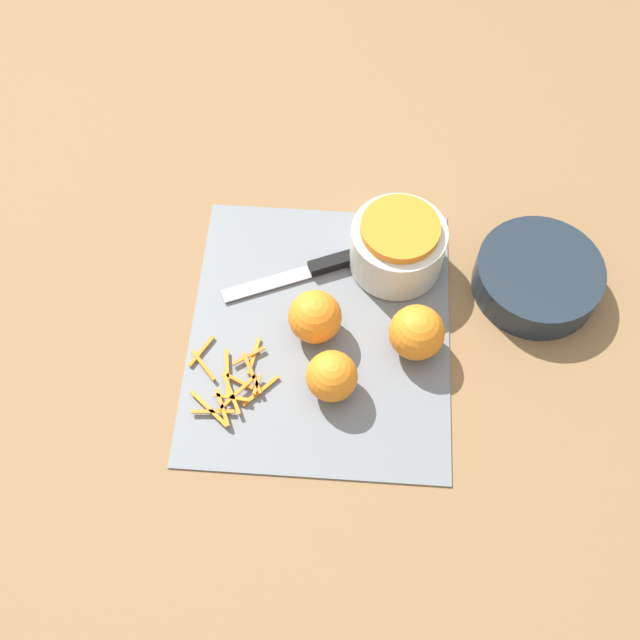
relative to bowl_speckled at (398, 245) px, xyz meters
The scene contains 9 objects.
ground_plane 0.17m from the bowl_speckled, 40.26° to the right, with size 4.00×4.00×0.00m, color olive.
cutting_board 0.17m from the bowl_speckled, 40.26° to the right, with size 0.44×0.38×0.01m.
bowl_speckled is the anchor object (origin of this frame).
bowl_dark 0.21m from the bowl_speckled, 82.75° to the left, with size 0.19×0.19×0.05m.
knife 0.12m from the bowl_speckled, 79.78° to the right, with size 0.11×0.22×0.02m.
orange_left 0.17m from the bowl_speckled, 41.37° to the right, with size 0.08×0.08×0.08m.
orange_right 0.14m from the bowl_speckled, 11.71° to the left, with size 0.08×0.08×0.08m.
orange_back 0.23m from the bowl_speckled, 21.49° to the right, with size 0.07×0.07×0.07m.
peel_pile 0.32m from the bowl_speckled, 45.37° to the right, with size 0.14×0.13×0.01m.
Camera 1 is at (0.51, 0.03, 0.96)m, focal length 42.00 mm.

